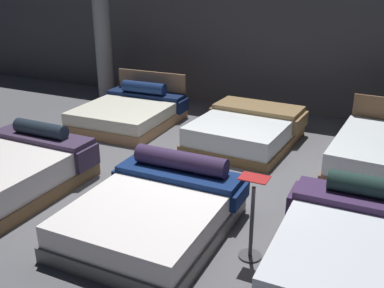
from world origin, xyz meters
TOP-DOWN VIEW (x-y plane):
  - ground_plane at (0.00, 0.00)m, footprint 18.00×18.00m
  - showroom_back_wall at (0.00, 3.90)m, footprint 18.00×0.06m
  - bed_0 at (-2.29, -1.27)m, footprint 1.67×1.93m
  - bed_1 at (-0.00, -1.33)m, footprint 1.67×1.95m
  - bed_2 at (2.23, -1.24)m, footprint 1.75×1.97m
  - bed_3 at (-2.35, 1.75)m, footprint 1.74×2.02m
  - bed_4 at (0.02, 1.74)m, footprint 1.68×2.05m
  - price_sign at (1.14, -1.33)m, footprint 0.28×0.24m
  - support_pillar at (-3.89, 3.10)m, footprint 0.37×0.37m

SIDE VIEW (x-z plane):
  - ground_plane at x=0.00m, z-range -0.02..0.00m
  - bed_3 at x=-2.35m, z-range -0.20..0.66m
  - bed_1 at x=0.00m, z-range -0.13..0.60m
  - bed_4 at x=0.02m, z-range -0.03..0.51m
  - bed_0 at x=-2.29m, z-range -0.12..0.64m
  - bed_2 at x=2.23m, z-range -0.12..0.66m
  - price_sign at x=1.14m, z-range -0.11..0.80m
  - showroom_back_wall at x=0.00m, z-range 0.00..3.50m
  - support_pillar at x=-3.89m, z-range 0.00..3.50m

